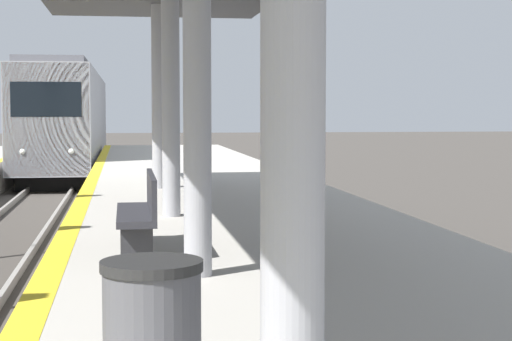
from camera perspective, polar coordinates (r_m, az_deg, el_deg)
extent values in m
cube|color=black|center=(39.32, -12.29, 0.44)|extent=(2.33, 20.68, 0.55)
cube|color=#99999E|center=(39.25, -12.34, 3.52)|extent=(2.74, 22.98, 3.67)
cube|color=#E54C19|center=(27.87, -13.79, 3.31)|extent=(2.68, 0.16, 3.60)
cube|color=black|center=(27.81, -13.82, 4.63)|extent=(2.19, 0.06, 1.10)
cube|color=#59595E|center=(39.28, -12.38, 6.37)|extent=(2.33, 21.83, 0.24)
sphere|color=white|center=(27.92, -15.30, 1.21)|extent=(0.18, 0.18, 0.18)
sphere|color=white|center=(27.79, -12.22, 1.25)|extent=(0.18, 0.18, 0.18)
cylinder|color=#99999E|center=(3.72, 2.49, 8.28)|extent=(0.28, 0.28, 3.90)
cylinder|color=#99999E|center=(8.58, -3.95, 5.88)|extent=(0.28, 0.28, 3.90)
cylinder|color=#99999E|center=(13.47, -5.71, 5.20)|extent=(0.28, 0.28, 3.90)
cylinder|color=#99999E|center=(18.37, -6.53, 4.89)|extent=(0.28, 0.28, 3.90)
cylinder|color=#4C4C51|center=(4.96, -6.93, -11.04)|extent=(0.56, 0.56, 0.77)
cylinder|color=#262626|center=(4.87, -6.97, -6.32)|extent=(0.58, 0.58, 0.06)
cube|color=#28282D|center=(10.21, -8.03, -2.92)|extent=(0.44, 1.97, 0.08)
cube|color=#28282D|center=(10.19, -6.98, -1.46)|extent=(0.06, 1.97, 0.44)
cube|color=#262628|center=(9.47, -7.96, -4.94)|extent=(0.35, 0.08, 0.40)
cube|color=#262628|center=(11.02, -8.07, -3.67)|extent=(0.35, 0.08, 0.40)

